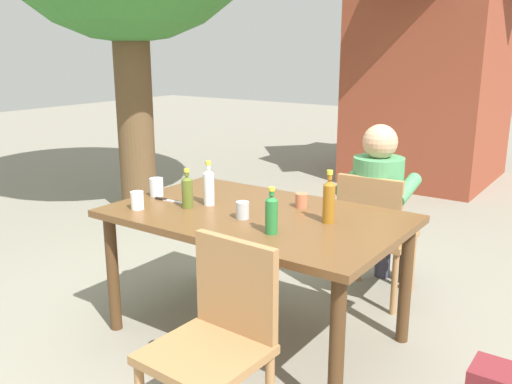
{
  "coord_description": "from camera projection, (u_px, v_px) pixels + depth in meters",
  "views": [
    {
      "loc": [
        1.68,
        -2.4,
        1.64
      ],
      "look_at": [
        0.0,
        0.0,
        0.87
      ],
      "focal_mm": 38.67,
      "sensor_mm": 36.0,
      "label": 1
    }
  ],
  "objects": [
    {
      "name": "dining_table",
      "position": [
        256.0,
        227.0,
        3.09
      ],
      "size": [
        1.62,
        1.01,
        0.75
      ],
      "color": "brown",
      "rests_on": "ground_plane"
    },
    {
      "name": "chair_near_right",
      "position": [
        218.0,
        334.0,
        2.29
      ],
      "size": [
        0.46,
        0.46,
        0.87
      ],
      "color": "#A37547",
      "rests_on": "ground_plane"
    },
    {
      "name": "cup_glass",
      "position": [
        156.0,
        187.0,
        3.4
      ],
      "size": [
        0.08,
        0.08,
        0.11
      ],
      "primitive_type": "cylinder",
      "color": "silver",
      "rests_on": "dining_table"
    },
    {
      "name": "person_in_white_shirt",
      "position": [
        381.0,
        202.0,
        3.61
      ],
      "size": [
        0.47,
        0.61,
        1.18
      ],
      "color": "#4C935B",
      "rests_on": "ground_plane"
    },
    {
      "name": "bottle_green",
      "position": [
        272.0,
        214.0,
        2.7
      ],
      "size": [
        0.06,
        0.06,
        0.24
      ],
      "color": "#287A38",
      "rests_on": "dining_table"
    },
    {
      "name": "chair_far_right",
      "position": [
        374.0,
        231.0,
        3.56
      ],
      "size": [
        0.47,
        0.47,
        0.87
      ],
      "color": "#A37547",
      "rests_on": "ground_plane"
    },
    {
      "name": "cup_terracotta",
      "position": [
        301.0,
        200.0,
        3.16
      ],
      "size": [
        0.07,
        0.07,
        0.08
      ],
      "primitive_type": "cylinder",
      "color": "#BC6B47",
      "rests_on": "dining_table"
    },
    {
      "name": "bottle_olive",
      "position": [
        187.0,
        191.0,
        3.14
      ],
      "size": [
        0.06,
        0.06,
        0.23
      ],
      "color": "#566623",
      "rests_on": "dining_table"
    },
    {
      "name": "bottle_amber",
      "position": [
        329.0,
        200.0,
        2.87
      ],
      "size": [
        0.06,
        0.06,
        0.28
      ],
      "color": "#996019",
      "rests_on": "dining_table"
    },
    {
      "name": "bottle_clear",
      "position": [
        209.0,
        186.0,
        3.19
      ],
      "size": [
        0.06,
        0.06,
        0.26
      ],
      "color": "white",
      "rests_on": "dining_table"
    },
    {
      "name": "cup_white",
      "position": [
        137.0,
        200.0,
        3.12
      ],
      "size": [
        0.07,
        0.07,
        0.1
      ],
      "primitive_type": "cylinder",
      "color": "white",
      "rests_on": "dining_table"
    },
    {
      "name": "brick_kiosk",
      "position": [
        433.0,
        57.0,
        6.78
      ],
      "size": [
        1.85,
        2.11,
        2.9
      ],
      "color": "brown",
      "rests_on": "ground_plane"
    },
    {
      "name": "cup_steel",
      "position": [
        243.0,
        210.0,
        2.95
      ],
      "size": [
        0.07,
        0.07,
        0.09
      ],
      "primitive_type": "cylinder",
      "color": "#B2B7BC",
      "rests_on": "dining_table"
    },
    {
      "name": "table_knife",
      "position": [
        169.0,
        200.0,
        3.3
      ],
      "size": [
        0.24,
        0.04,
        0.01
      ],
      "color": "silver",
      "rests_on": "dining_table"
    },
    {
      "name": "ground_plane",
      "position": [
        256.0,
        334.0,
        3.26
      ],
      "size": [
        24.0,
        24.0,
        0.0
      ],
      "primitive_type": "plane",
      "color": "gray"
    }
  ]
}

